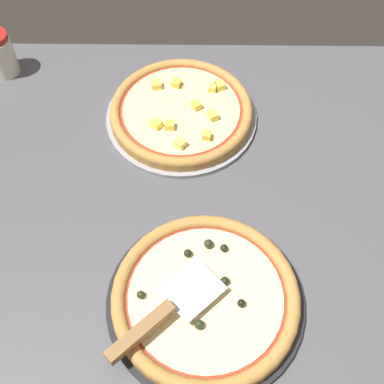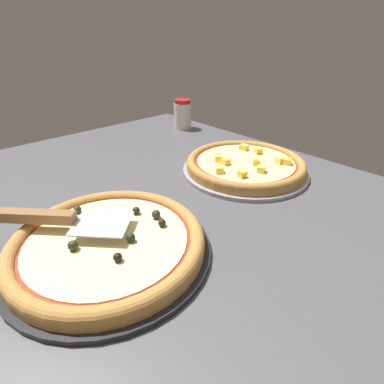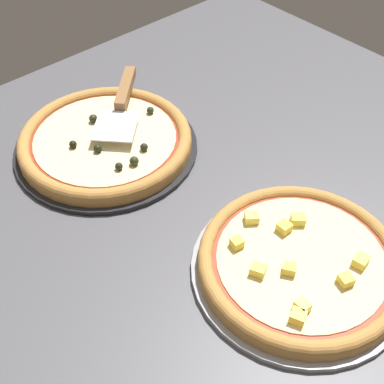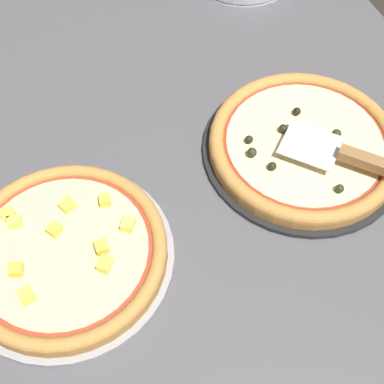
% 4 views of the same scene
% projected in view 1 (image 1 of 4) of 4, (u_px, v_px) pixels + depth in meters
% --- Properties ---
extents(ground_plane, '(1.49, 1.05, 0.04)m').
position_uv_depth(ground_plane, '(222.00, 225.00, 1.09)').
color(ground_plane, '#4C4C51').
extents(pizza_pan_front, '(0.36, 0.36, 0.01)m').
position_uv_depth(pizza_pan_front, '(205.00, 302.00, 0.97)').
color(pizza_pan_front, black).
rests_on(pizza_pan_front, ground_plane).
extents(pizza_front, '(0.34, 0.34, 0.04)m').
position_uv_depth(pizza_front, '(206.00, 298.00, 0.95)').
color(pizza_front, '#B77F3D').
rests_on(pizza_front, pizza_pan_front).
extents(pizza_pan_back, '(0.34, 0.34, 0.01)m').
position_uv_depth(pizza_pan_back, '(181.00, 117.00, 1.22)').
color(pizza_pan_back, '#939399').
rests_on(pizza_pan_back, ground_plane).
extents(pizza_back, '(0.32, 0.32, 0.04)m').
position_uv_depth(pizza_back, '(181.00, 111.00, 1.20)').
color(pizza_back, '#B77F3D').
rests_on(pizza_back, pizza_pan_back).
extents(serving_spatula, '(0.21, 0.20, 0.02)m').
position_uv_depth(serving_spatula, '(153.00, 321.00, 0.90)').
color(serving_spatula, silver).
rests_on(serving_spatula, pizza_front).
extents(parmesan_shaker, '(0.07, 0.07, 0.11)m').
position_uv_depth(parmesan_shaker, '(0.00, 54.00, 1.27)').
color(parmesan_shaker, silver).
rests_on(parmesan_shaker, ground_plane).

